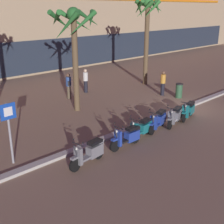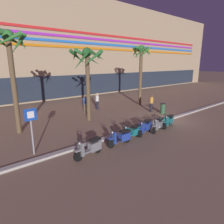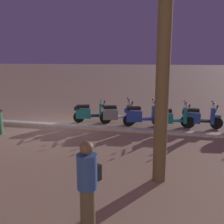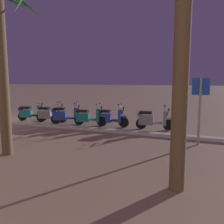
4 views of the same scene
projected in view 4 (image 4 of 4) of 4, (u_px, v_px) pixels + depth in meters
The scene contains 7 objects.
scooter_grey_mid_front at pixel (152, 120), 11.02m from camera, with size 1.79×0.58×1.17m.
scooter_blue_last_in_row at pixel (110, 118), 11.74m from camera, with size 1.74×0.56×1.17m.
scooter_teal_tail_end at pixel (88, 117), 11.96m from camera, with size 1.76×0.56×1.17m.
scooter_blue_gap_after_mid at pixel (65, 115), 12.36m from camera, with size 1.76×0.77×1.17m.
scooter_grey_second_in_line at pixel (49, 114), 12.94m from camera, with size 1.71×0.75×1.17m.
scooter_teal_far_back at pixel (30, 113), 13.36m from camera, with size 1.70×0.73×1.04m.
crossing_sign at pixel (200, 103), 8.25m from camera, with size 0.60×0.13×2.40m.
Camera 4 is at (-10.50, 9.51, 2.32)m, focal length 37.35 mm.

